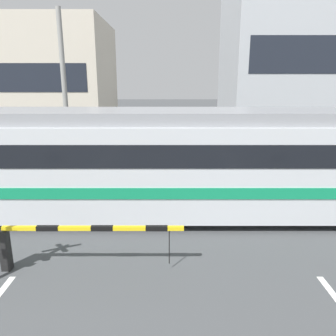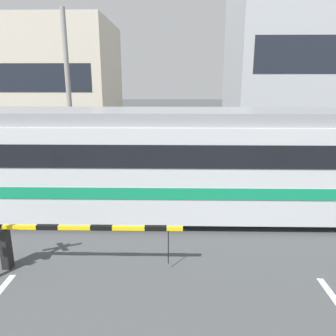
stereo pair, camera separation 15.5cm
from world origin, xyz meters
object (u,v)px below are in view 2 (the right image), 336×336
(commuter_train, at_px, (259,161))
(pedestrian, at_px, (147,150))
(crossing_barrier_far, at_px, (232,170))
(crossing_barrier_near, at_px, (56,237))

(commuter_train, bearing_deg, pedestrian, 126.09)
(crossing_barrier_far, bearing_deg, commuter_train, -82.61)
(commuter_train, xyz_separation_m, crossing_barrier_near, (-5.27, -3.24, -1.01))
(commuter_train, xyz_separation_m, crossing_barrier_far, (-0.34, 2.62, -1.01))
(crossing_barrier_near, bearing_deg, commuter_train, 31.57)
(crossing_barrier_far, bearing_deg, crossing_barrier_near, -130.07)
(crossing_barrier_near, relative_size, pedestrian, 2.38)
(crossing_barrier_near, height_order, crossing_barrier_far, same)
(commuter_train, height_order, pedestrian, commuter_train)
(crossing_barrier_near, bearing_deg, crossing_barrier_far, 49.93)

